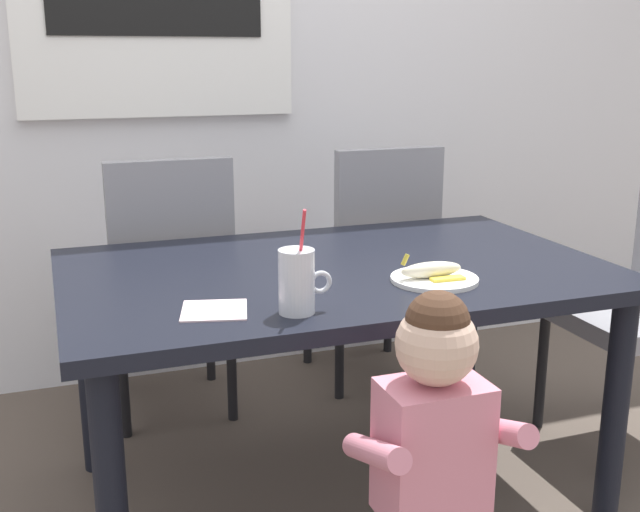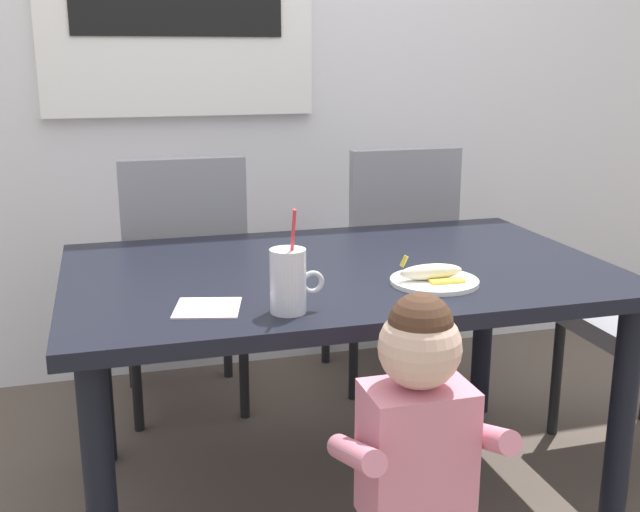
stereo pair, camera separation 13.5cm
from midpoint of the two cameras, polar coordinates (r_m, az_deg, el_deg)
The scene contains 10 objects.
ground_plane at distance 2.45m, azimuth -0.53°, elevation -17.10°, with size 24.00×24.00×0.00m, color brown.
back_wall at distance 3.20m, azimuth -7.84°, elevation 17.43°, with size 6.40×0.17×2.90m.
dining_table at distance 2.18m, azimuth -0.57°, elevation -2.96°, with size 1.51×0.95×0.72m.
dining_chair_left at distance 2.77m, azimuth -12.50°, elevation -1.33°, with size 0.44×0.45×0.96m.
dining_chair_right at distance 3.01m, azimuth 2.85°, elevation 0.28°, with size 0.44×0.44×0.96m.
toddler_standing at distance 1.65m, azimuth 6.01°, elevation -13.05°, with size 0.33×0.24×0.84m.
milk_cup at distance 1.76m, azimuth -3.91°, elevation -2.18°, with size 0.13×0.08×0.25m.
snack_plate at distance 2.03m, azimuth 6.59°, elevation -1.73°, with size 0.23×0.23×0.01m, color white.
peeled_banana at distance 2.02m, azimuth 6.41°, elevation -1.07°, with size 0.17×0.11×0.07m.
paper_napkin at distance 1.81m, azimuth -9.97°, elevation -4.01°, with size 0.15×0.15×0.00m, color silver.
Camera 1 is at (-0.75, -1.95, 1.29)m, focal length 43.18 mm.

